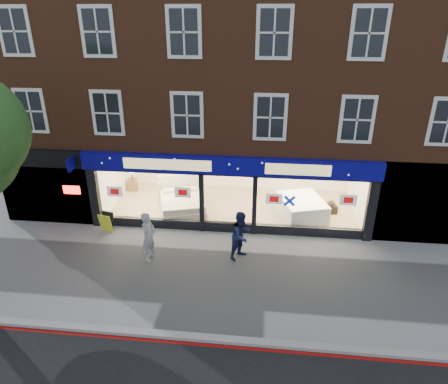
% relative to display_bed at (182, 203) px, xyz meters
% --- Properties ---
extents(ground, '(120.00, 120.00, 0.00)m').
position_rel_display_bed_xyz_m(ground, '(2.19, -4.50, -0.47)').
color(ground, gray).
rests_on(ground, ground).
extents(kerb_line, '(60.00, 0.10, 0.01)m').
position_rel_display_bed_xyz_m(kerb_line, '(2.19, -7.60, -0.46)').
color(kerb_line, '#8C0A07').
rests_on(kerb_line, ground).
extents(kerb_stone, '(60.00, 0.25, 0.12)m').
position_rel_display_bed_xyz_m(kerb_stone, '(2.19, -7.40, -0.41)').
color(kerb_stone, gray).
rests_on(kerb_stone, ground).
extents(showroom_floor, '(11.00, 4.50, 0.10)m').
position_rel_display_bed_xyz_m(showroom_floor, '(2.19, 0.75, -0.42)').
color(showroom_floor, tan).
rests_on(showroom_floor, ground).
extents(building, '(19.00, 8.26, 10.30)m').
position_rel_display_bed_xyz_m(building, '(2.18, 2.43, 6.20)').
color(building, brown).
rests_on(building, ground).
extents(display_bed, '(2.54, 2.80, 1.33)m').
position_rel_display_bed_xyz_m(display_bed, '(0.00, 0.00, 0.00)').
color(display_bed, beige).
rests_on(display_bed, showroom_floor).
extents(bedside_table, '(0.56, 0.56, 0.55)m').
position_rel_display_bed_xyz_m(bedside_table, '(-2.91, 1.98, -0.09)').
color(bedside_table, brown).
rests_on(bedside_table, showroom_floor).
extents(mattress_stack, '(2.25, 2.54, 0.84)m').
position_rel_display_bed_xyz_m(mattress_stack, '(5.23, -0.00, 0.05)').
color(mattress_stack, white).
rests_on(mattress_stack, showroom_floor).
extents(sofa, '(1.90, 1.01, 0.53)m').
position_rel_display_bed_xyz_m(sofa, '(5.89, 0.55, -0.11)').
color(sofa, black).
rests_on(sofa, showroom_floor).
extents(a_board, '(0.61, 0.46, 0.84)m').
position_rel_display_bed_xyz_m(a_board, '(-2.71, -2.00, -0.05)').
color(a_board, '#CBD325').
rests_on(a_board, ground).
extents(pedestrian_grey, '(0.59, 0.76, 1.86)m').
position_rel_display_bed_xyz_m(pedestrian_grey, '(-0.42, -3.72, 0.46)').
color(pedestrian_grey, '#999CA0').
rests_on(pedestrian_grey, ground).
extents(pedestrian_blue, '(1.09, 1.13, 1.83)m').
position_rel_display_bed_xyz_m(pedestrian_blue, '(2.86, -3.24, 0.45)').
color(pedestrian_blue, '#171E41').
rests_on(pedestrian_blue, ground).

